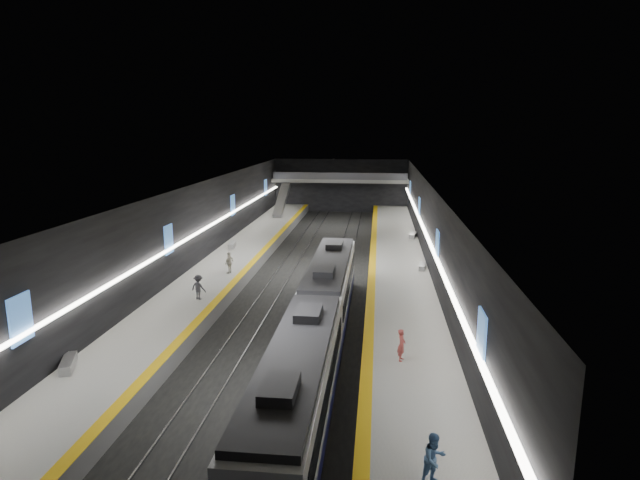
# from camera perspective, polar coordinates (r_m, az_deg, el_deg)

# --- Properties ---
(ground) EXTENTS (70.00, 70.00, 0.00)m
(ground) POSITION_cam_1_polar(r_m,az_deg,el_deg) (47.84, -0.77, -3.51)
(ground) COLOR black
(ground) RESTS_ON ground
(ceiling) EXTENTS (20.00, 70.00, 0.04)m
(ceiling) POSITION_cam_1_polar(r_m,az_deg,el_deg) (46.34, -0.80, 6.07)
(ceiling) COLOR beige
(ceiling) RESTS_ON wall_left
(wall_left) EXTENTS (0.04, 70.00, 8.00)m
(wall_left) POSITION_cam_1_polar(r_m,az_deg,el_deg) (49.15, -12.44, 1.41)
(wall_left) COLOR black
(wall_left) RESTS_ON ground
(wall_right) EXTENTS (0.04, 70.00, 8.00)m
(wall_right) POSITION_cam_1_polar(r_m,az_deg,el_deg) (46.78, 11.46, 0.93)
(wall_right) COLOR black
(wall_right) RESTS_ON ground
(wall_back) EXTENTS (20.00, 0.04, 8.00)m
(wall_back) POSITION_cam_1_polar(r_m,az_deg,el_deg) (81.42, 2.25, 5.81)
(wall_back) COLOR black
(wall_back) RESTS_ON ground
(platform_left) EXTENTS (5.00, 70.00, 1.00)m
(platform_left) POSITION_cam_1_polar(r_m,az_deg,el_deg) (49.17, -9.49, -2.64)
(platform_left) COLOR slate
(platform_left) RESTS_ON ground
(tile_surface_left) EXTENTS (5.00, 70.00, 0.02)m
(tile_surface_left) POSITION_cam_1_polar(r_m,az_deg,el_deg) (49.04, -9.51, -2.07)
(tile_surface_left) COLOR #989994
(tile_surface_left) RESTS_ON platform_left
(tactile_strip_left) EXTENTS (0.60, 70.00, 0.02)m
(tactile_strip_left) POSITION_cam_1_polar(r_m,az_deg,el_deg) (48.50, -7.01, -2.14)
(tactile_strip_left) COLOR #EDB40C
(tactile_strip_left) RESTS_ON platform_left
(platform_right) EXTENTS (5.00, 70.00, 1.00)m
(platform_right) POSITION_cam_1_polar(r_m,az_deg,el_deg) (47.41, 8.27, -3.15)
(platform_right) COLOR slate
(platform_right) RESTS_ON ground
(tile_surface_right) EXTENTS (5.00, 70.00, 0.02)m
(tile_surface_right) POSITION_cam_1_polar(r_m,az_deg,el_deg) (47.28, 8.29, -2.56)
(tile_surface_right) COLOR #989994
(tile_surface_right) RESTS_ON platform_right
(tactile_strip_right) EXTENTS (0.60, 70.00, 0.02)m
(tactile_strip_right) POSITION_cam_1_polar(r_m,az_deg,el_deg) (47.24, 5.62, -2.49)
(tactile_strip_right) COLOR #EDB40C
(tactile_strip_right) RESTS_ON platform_right
(rails) EXTENTS (6.52, 70.00, 0.12)m
(rails) POSITION_cam_1_polar(r_m,az_deg,el_deg) (47.82, -0.77, -3.44)
(rails) COLOR gray
(rails) RESTS_ON ground
(train) EXTENTS (2.69, 30.05, 3.60)m
(train) POSITION_cam_1_polar(r_m,az_deg,el_deg) (29.73, -0.27, -8.90)
(train) COLOR #10103B
(train) RESTS_ON ground
(ad_posters) EXTENTS (19.94, 53.50, 2.20)m
(ad_posters) POSITION_cam_1_polar(r_m,az_deg,el_deg) (47.81, -0.64, 2.02)
(ad_posters) COLOR #457ED0
(ad_posters) RESTS_ON wall_left
(cove_light_left) EXTENTS (0.25, 68.60, 0.12)m
(cove_light_left) POSITION_cam_1_polar(r_m,az_deg,el_deg) (49.12, -12.21, 1.18)
(cove_light_left) COLOR white
(cove_light_left) RESTS_ON wall_left
(cove_light_right) EXTENTS (0.25, 68.60, 0.12)m
(cove_light_right) POSITION_cam_1_polar(r_m,az_deg,el_deg) (46.80, 11.21, 0.69)
(cove_light_right) COLOR white
(cove_light_right) RESTS_ON wall_right
(mezzanine_bridge) EXTENTS (20.00, 3.00, 1.50)m
(mezzanine_bridge) POSITION_cam_1_polar(r_m,az_deg,el_deg) (79.26, 2.15, 6.40)
(mezzanine_bridge) COLOR gray
(mezzanine_bridge) RESTS_ON wall_left
(escalator) EXTENTS (1.20, 7.50, 3.92)m
(escalator) POSITION_cam_1_polar(r_m,az_deg,el_deg) (73.61, -4.11, 4.26)
(escalator) COLOR #99999E
(escalator) RESTS_ON platform_left
(bench_left_near) EXTENTS (1.28, 2.11, 0.50)m
(bench_left_near) POSITION_cam_1_polar(r_m,az_deg,el_deg) (30.02, -25.28, -11.85)
(bench_left_near) COLOR #99999E
(bench_left_near) RESTS_ON platform_left
(bench_left_far) EXTENTS (0.83, 2.09, 0.50)m
(bench_left_far) POSITION_cam_1_polar(r_m,az_deg,el_deg) (53.92, -9.37, -0.52)
(bench_left_far) COLOR #99999E
(bench_left_far) RESTS_ON platform_left
(bench_right_near) EXTENTS (0.74, 1.85, 0.44)m
(bench_right_near) POSITION_cam_1_polar(r_m,az_deg,el_deg) (45.99, 10.85, -2.79)
(bench_right_near) COLOR #99999E
(bench_right_near) RESTS_ON platform_right
(bench_right_far) EXTENTS (1.00, 2.13, 0.50)m
(bench_right_far) POSITION_cam_1_polar(r_m,az_deg,el_deg) (58.63, 9.89, 0.48)
(bench_right_far) COLOR #99999E
(bench_right_far) RESTS_ON platform_right
(passenger_right_a) EXTENTS (0.52, 0.68, 1.68)m
(passenger_right_a) POSITION_cam_1_polar(r_m,az_deg,el_deg) (28.18, 8.69, -11.04)
(passenger_right_a) COLOR #C34C48
(passenger_right_a) RESTS_ON platform_right
(passenger_right_b) EXTENTS (1.13, 1.07, 1.84)m
(passenger_right_b) POSITION_cam_1_polar(r_m,az_deg,el_deg) (19.67, 12.08, -21.92)
(passenger_right_b) COLOR #4D75A8
(passenger_right_b) RESTS_ON platform_right
(passenger_left_a) EXTENTS (0.76, 1.13, 1.78)m
(passenger_left_a) POSITION_cam_1_polar(r_m,az_deg,el_deg) (44.30, -9.64, -2.42)
(passenger_left_a) COLOR silver
(passenger_left_a) RESTS_ON platform_left
(passenger_left_b) EXTENTS (1.28, 0.98, 1.76)m
(passenger_left_b) POSITION_cam_1_polar(r_m,az_deg,el_deg) (38.13, -12.83, -4.95)
(passenger_left_b) COLOR #393940
(passenger_left_b) RESTS_ON platform_left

